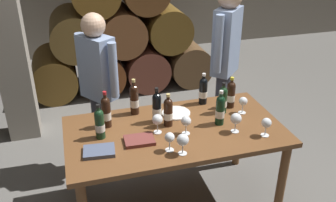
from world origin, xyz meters
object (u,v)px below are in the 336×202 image
Objects in this scene: sommelier_presenting at (226,54)px; wine_bottle_1 at (220,110)px; wine_glass_1 at (236,119)px; wine_glass_5 at (186,122)px; wine_bottle_6 at (231,94)px; wine_glass_4 at (243,102)px; wine_glass_0 at (170,138)px; wine_bottle_4 at (168,112)px; wine_bottle_7 at (100,123)px; wine_bottle_8 at (106,112)px; wine_glass_3 at (266,123)px; wine_bottle_3 at (134,99)px; wine_bottle_5 at (203,91)px; serving_plate at (176,113)px; wine_bottle_2 at (223,100)px; wine_glass_6 at (183,140)px; taster_seated_left at (98,82)px; dining_table at (175,139)px; wine_bottle_0 at (157,107)px; wine_glass_2 at (157,120)px; tasting_notebook at (139,140)px; leather_ledger at (99,151)px.

wine_bottle_1 is at bearing -116.07° from sommelier_presenting.
wine_glass_5 is (-0.37, 0.08, -0.01)m from wine_glass_1.
wine_bottle_6 reaches higher than wine_glass_4.
wine_glass_5 is (0.18, 0.18, 0.00)m from wine_glass_0.
wine_bottle_4 is at bearing 153.16° from wine_glass_1.
wine_bottle_7 is 0.17m from wine_bottle_8.
wine_glass_0 is 1.35m from sommelier_presenting.
wine_bottle_8 is 2.02× the size of wine_glass_5.
wine_bottle_1 is 0.55m from wine_glass_0.
wine_glass_3 is 1.00× the size of wine_glass_5.
wine_bottle_3 is at bearing 164.42° from wine_glass_4.
wine_bottle_8 reaches higher than wine_bottle_5.
wine_bottle_6 is at bearing -7.86° from wine_bottle_3.
wine_glass_4 is 0.09× the size of sommelier_presenting.
serving_plate is at bearing 67.91° from wine_glass_0.
wine_bottle_2 reaches higher than wine_glass_6.
sommelier_presenting is (0.31, 0.91, 0.17)m from wine_glass_1.
wine_glass_1 reaches higher than wine_glass_5.
wine_bottle_7 reaches higher than wine_glass_5.
wine_bottle_1 is 1.05× the size of wine_bottle_7.
wine_bottle_7 is at bearing -96.06° from taster_seated_left.
taster_seated_left is at bearing 157.25° from wine_bottle_5.
wine_bottle_2 is 1.88× the size of wine_glass_0.
wine_bottle_5 is at bearing 97.54° from wine_glass_1.
dining_table is 10.65× the size of wine_glass_6.
wine_bottle_8 reaches higher than wine_bottle_0.
wine_bottle_4 is 0.99× the size of wine_bottle_6.
wine_glass_2 is 0.34m from wine_glass_6.
wine_glass_1 is 1.29m from taster_seated_left.
wine_bottle_1 is at bearing 12.93° from wine_glass_5.
wine_glass_2 is 1.18m from sommelier_presenting.
wine_glass_1 is at bearing 149.52° from wine_glass_3.
wine_bottle_2 is at bearing 9.14° from wine_bottle_4.
serving_plate is (-0.29, 0.25, -0.12)m from wine_bottle_1.
wine_glass_3 reaches higher than tasting_notebook.
wine_bottle_2 is 0.88× the size of wine_bottle_3.
wine_glass_5 is at bearing -20.96° from wine_glass_2.
dining_table is 0.22m from wine_glass_5.
wine_glass_6 is 0.36m from tasting_notebook.
sommelier_presenting is (0.12, 0.65, 0.18)m from wine_glass_4.
wine_bottle_3 is at bearing 126.47° from dining_table.
leather_ledger is 0.90m from taster_seated_left.
wine_glass_1 is at bearing -2.62° from tasting_notebook.
wine_bottle_3 is at bearing -56.64° from taster_seated_left.
taster_seated_left is at bearing 113.38° from wine_glass_6.
wine_bottle_2 is 0.98× the size of wine_bottle_6.
wine_bottle_7 is 1.03m from wine_glass_1.
wine_bottle_7 is 1.75× the size of wine_glass_1.
wine_bottle_0 is 0.17m from wine_glass_2.
leather_ledger is at bearing -157.96° from wine_bottle_4.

